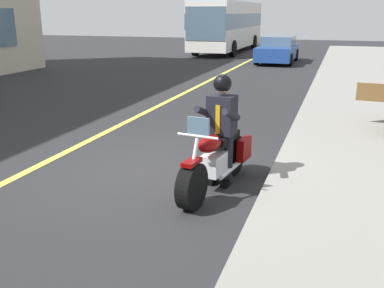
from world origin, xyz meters
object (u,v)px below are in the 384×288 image
at_px(motorcycle_main, 216,160).
at_px(car_silver, 278,50).
at_px(rider_main, 221,120).
at_px(bus_near, 228,24).

relative_size(motorcycle_main, car_silver, 0.48).
xyz_separation_m(rider_main, car_silver, (-18.19, -1.66, -0.35)).
bearing_deg(bus_near, rider_main, 13.75).
relative_size(rider_main, car_silver, 0.38).
relative_size(motorcycle_main, bus_near, 0.20).
height_order(rider_main, car_silver, rider_main).
distance_m(rider_main, car_silver, 18.27).
distance_m(rider_main, bus_near, 24.89).
distance_m(motorcycle_main, rider_main, 0.61).
bearing_deg(bus_near, car_silver, 35.48).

